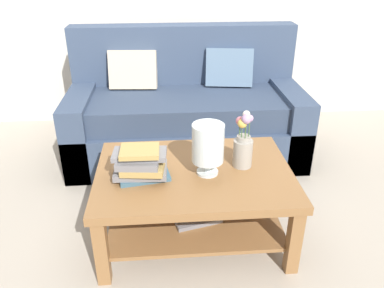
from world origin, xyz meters
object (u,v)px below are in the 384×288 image
object	(u,v)px
couch	(186,113)
coffee_table	(194,189)
glass_hurricane_vase	(208,144)
flower_pitcher	(243,146)
book_stack_main	(141,164)

from	to	relation	value
couch	coffee_table	xyz separation A→B (m)	(-0.02, -1.14, -0.02)
glass_hurricane_vase	coffee_table	bearing A→B (deg)	157.07
couch	flower_pitcher	world-z (taller)	couch
book_stack_main	flower_pitcher	bearing A→B (deg)	8.80
coffee_table	glass_hurricane_vase	xyz separation A→B (m)	(0.08, -0.03, 0.31)
book_stack_main	glass_hurricane_vase	bearing A→B (deg)	3.43
couch	flower_pitcher	distance (m)	1.16
coffee_table	book_stack_main	bearing A→B (deg)	-169.85
couch	coffee_table	world-z (taller)	couch
couch	glass_hurricane_vase	bearing A→B (deg)	-87.53
book_stack_main	flower_pitcher	size ratio (longest dim) A/B	0.94
glass_hurricane_vase	flower_pitcher	bearing A→B (deg)	17.77
couch	book_stack_main	distance (m)	1.26
couch	coffee_table	size ratio (longest dim) A/B	1.68
couch	coffee_table	bearing A→B (deg)	-91.23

